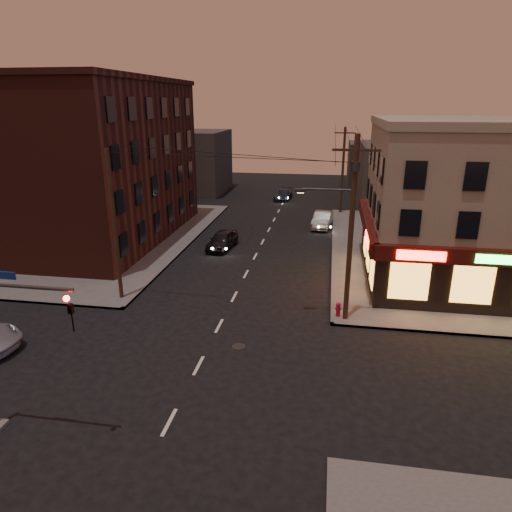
% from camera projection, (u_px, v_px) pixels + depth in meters
% --- Properties ---
extents(ground, '(120.00, 120.00, 0.00)m').
position_uv_depth(ground, '(199.00, 366.00, 21.15)').
color(ground, black).
rests_on(ground, ground).
extents(sidewalk_ne, '(24.00, 28.00, 0.15)m').
position_uv_depth(sidewalk_ne, '(485.00, 255.00, 36.11)').
color(sidewalk_ne, '#514F4C').
rests_on(sidewalk_ne, ground).
extents(sidewalk_nw, '(24.00, 28.00, 0.15)m').
position_uv_depth(sidewalk_nw, '(67.00, 235.00, 41.66)').
color(sidewalk_nw, '#514F4C').
rests_on(sidewalk_nw, ground).
extents(pizza_building, '(15.85, 12.85, 10.50)m').
position_uv_depth(pizza_building, '(491.00, 204.00, 29.53)').
color(pizza_building, gray).
rests_on(pizza_building, sidewalk_ne).
extents(brick_apartment, '(12.00, 20.00, 13.00)m').
position_uv_depth(brick_apartment, '(94.00, 163.00, 39.01)').
color(brick_apartment, '#431C15').
rests_on(brick_apartment, sidewalk_nw).
extents(bg_building_ne_a, '(10.00, 12.00, 7.00)m').
position_uv_depth(bg_building_ne_a, '(404.00, 175.00, 53.38)').
color(bg_building_ne_a, '#3F3D3A').
rests_on(bg_building_ne_a, ground).
extents(bg_building_nw, '(9.00, 10.00, 8.00)m').
position_uv_depth(bg_building_nw, '(191.00, 162.00, 61.12)').
color(bg_building_nw, '#3F3D3A').
rests_on(bg_building_nw, ground).
extents(bg_building_ne_b, '(8.00, 8.00, 6.00)m').
position_uv_depth(bg_building_ne_b, '(376.00, 164.00, 66.93)').
color(bg_building_ne_b, '#3F3D3A').
rests_on(bg_building_ne_b, ground).
extents(utility_pole_main, '(4.20, 0.44, 10.00)m').
position_uv_depth(utility_pole_main, '(349.00, 220.00, 23.69)').
color(utility_pole_main, '#382619').
rests_on(utility_pole_main, sidewalk_ne).
extents(utility_pole_far, '(0.26, 0.26, 9.00)m').
position_uv_depth(utility_pole_far, '(343.00, 171.00, 48.51)').
color(utility_pole_far, '#382619').
rests_on(utility_pole_far, sidewalk_ne).
extents(utility_pole_west, '(0.24, 0.24, 9.00)m').
position_uv_depth(utility_pole_west, '(115.00, 227.00, 26.78)').
color(utility_pole_west, '#382619').
rests_on(utility_pole_west, sidewalk_nw).
extents(sedan_near, '(2.23, 4.51, 1.48)m').
position_uv_depth(sedan_near, '(222.00, 240.00, 37.84)').
color(sedan_near, black).
rests_on(sedan_near, ground).
extents(sedan_mid, '(2.12, 4.75, 1.52)m').
position_uv_depth(sedan_mid, '(322.00, 220.00, 44.26)').
color(sedan_mid, slate).
rests_on(sedan_mid, ground).
extents(sedan_far, '(2.21, 4.48, 1.25)m').
position_uv_depth(sedan_far, '(283.00, 195.00, 56.84)').
color(sedan_far, '#1C2539').
rests_on(sedan_far, ground).
extents(fire_hydrant, '(0.35, 0.35, 0.82)m').
position_uv_depth(fire_hydrant, '(338.00, 309.00, 25.58)').
color(fire_hydrant, maroon).
rests_on(fire_hydrant, sidewalk_ne).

